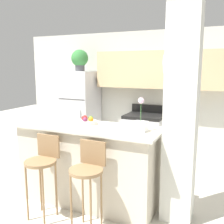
{
  "coord_description": "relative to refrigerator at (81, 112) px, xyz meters",
  "views": [
    {
      "loc": [
        1.71,
        -2.9,
        1.85
      ],
      "look_at": [
        0.0,
        0.8,
        1.13
      ],
      "focal_mm": 42.0,
      "sensor_mm": 36.0,
      "label": 1
    }
  ],
  "objects": [
    {
      "name": "wall_back",
      "position": [
        1.41,
        0.33,
        0.61
      ],
      "size": [
        5.6,
        0.38,
        2.55
      ],
      "color": "silver",
      "rests_on": "ground_plane"
    },
    {
      "name": "potted_plant_on_fridge",
      "position": [
        -0.0,
        0.0,
        1.12
      ],
      "size": [
        0.35,
        0.35,
        0.45
      ],
      "color": "#4C4C51",
      "rests_on": "refrigerator"
    },
    {
      "name": "pillar_right",
      "position": [
        2.44,
        -1.78,
        0.41
      ],
      "size": [
        0.38,
        0.32,
        2.55
      ],
      "color": "silver",
      "rests_on": "ground_plane"
    },
    {
      "name": "counter_bar",
      "position": [
        1.26,
        -1.9,
        -0.33
      ],
      "size": [
        1.98,
        0.7,
        1.08
      ],
      "color": "beige",
      "rests_on": "ground_plane"
    },
    {
      "name": "fruit_bowl",
      "position": [
        1.23,
        -1.82,
        0.25
      ],
      "size": [
        0.24,
        0.24,
        0.12
      ],
      "color": "silver",
      "rests_on": "counter_bar"
    },
    {
      "name": "stove_range",
      "position": [
        1.43,
        0.05,
        -0.41
      ],
      "size": [
        0.74,
        0.63,
        1.07
      ],
      "color": "silver",
      "rests_on": "ground_plane"
    },
    {
      "name": "ground_plane",
      "position": [
        1.26,
        -1.9,
        -0.87
      ],
      "size": [
        14.0,
        14.0,
        0.0
      ],
      "primitive_type": "plane",
      "color": "beige"
    },
    {
      "name": "orchid_vase",
      "position": [
        2.0,
        -1.89,
        0.3
      ],
      "size": [
        0.15,
        0.15,
        0.41
      ],
      "color": "white",
      "rests_on": "counter_bar"
    },
    {
      "name": "bar_stool_right",
      "position": [
        1.57,
        -2.42,
        -0.18
      ],
      "size": [
        0.38,
        0.38,
        1.02
      ],
      "color": "olive",
      "rests_on": "ground_plane"
    },
    {
      "name": "bar_stool_left",
      "position": [
        0.94,
        -2.42,
        -0.18
      ],
      "size": [
        0.38,
        0.38,
        1.02
      ],
      "color": "olive",
      "rests_on": "ground_plane"
    },
    {
      "name": "refrigerator",
      "position": [
        0.0,
        0.0,
        0.0
      ],
      "size": [
        0.66,
        0.72,
        1.74
      ],
      "color": "silver",
      "rests_on": "ground_plane"
    }
  ]
}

